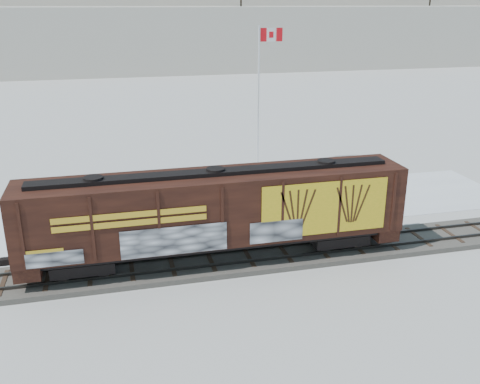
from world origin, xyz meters
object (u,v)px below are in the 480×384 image
object	(u,v)px
car_white	(232,199)
flagpole	(260,119)
car_silver	(139,201)
car_dark	(239,200)
hopper_railcar	(216,210)

from	to	relation	value
car_white	flagpole	bearing A→B (deg)	-47.23
flagpole	car_silver	world-z (taller)	flagpole
car_white	car_dark	world-z (taller)	car_white
car_silver	hopper_railcar	bearing A→B (deg)	-147.33
car_white	car_dark	distance (m)	0.43
flagpole	car_white	distance (m)	10.28
hopper_railcar	car_dark	xyz separation A→B (m)	(2.84, 6.90, -2.25)
hopper_railcar	car_white	distance (m)	7.71
hopper_railcar	car_silver	distance (m)	9.11
hopper_railcar	car_white	size ratio (longest dim) A/B	3.88
car_silver	car_white	size ratio (longest dim) A/B	0.92
car_silver	car_dark	size ratio (longest dim) A/B	0.88
hopper_railcar	flagpole	bearing A→B (deg)	66.94
flagpole	car_white	world-z (taller)	flagpole
flagpole	car_dark	xyz separation A→B (m)	(-3.87, -8.84, -3.34)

